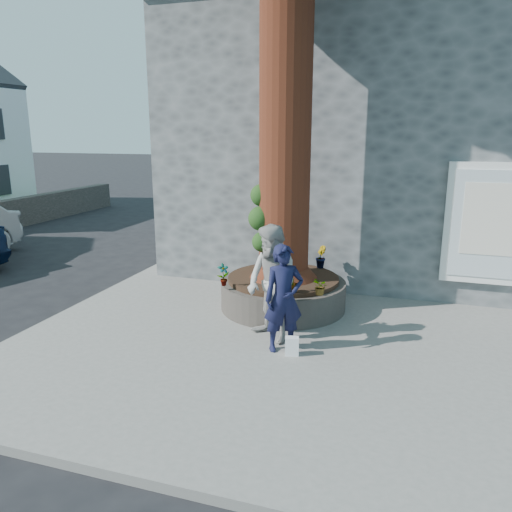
% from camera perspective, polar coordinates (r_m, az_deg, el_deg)
% --- Properties ---
extents(ground, '(120.00, 120.00, 0.00)m').
position_cam_1_polar(ground, '(7.95, -6.40, -10.76)').
color(ground, black).
rests_on(ground, ground).
extents(pavement, '(9.00, 8.00, 0.12)m').
position_cam_1_polar(pavement, '(8.37, 5.99, -8.97)').
color(pavement, slate).
rests_on(pavement, ground).
extents(yellow_line, '(0.10, 30.00, 0.01)m').
position_cam_1_polar(yellow_line, '(10.25, -19.87, -5.72)').
color(yellow_line, yellow).
rests_on(yellow_line, ground).
extents(stone_shop, '(10.30, 8.30, 6.30)m').
position_cam_1_polar(stone_shop, '(13.76, 16.07, 12.85)').
color(stone_shop, '#4C4F51').
rests_on(stone_shop, ground).
extents(planter, '(2.30, 2.30, 0.60)m').
position_cam_1_polar(planter, '(9.31, 3.11, -4.19)').
color(planter, black).
rests_on(planter, pavement).
extents(man, '(0.71, 0.63, 1.62)m').
position_cam_1_polar(man, '(7.39, 3.18, -4.86)').
color(man, black).
rests_on(man, pavement).
extents(woman, '(1.13, 1.08, 1.84)m').
position_cam_1_polar(woman, '(7.70, 1.83, -3.21)').
color(woman, '#9E9C98').
rests_on(woman, pavement).
extents(shopping_bag, '(0.22, 0.17, 0.28)m').
position_cam_1_polar(shopping_bag, '(7.46, 4.12, -10.23)').
color(shopping_bag, white).
rests_on(shopping_bag, pavement).
extents(plant_a, '(0.25, 0.24, 0.39)m').
position_cam_1_polar(plant_a, '(8.64, -3.76, -2.15)').
color(plant_a, gray).
rests_on(plant_a, planter).
extents(plant_b, '(0.28, 0.29, 0.43)m').
position_cam_1_polar(plant_b, '(9.85, 7.38, -0.08)').
color(plant_b, gray).
rests_on(plant_b, planter).
extents(plant_c, '(0.23, 0.23, 0.36)m').
position_cam_1_polar(plant_c, '(8.29, 4.16, -2.98)').
color(plant_c, gray).
rests_on(plant_c, planter).
extents(plant_d, '(0.34, 0.34, 0.29)m').
position_cam_1_polar(plant_d, '(8.22, 7.39, -3.50)').
color(plant_d, gray).
rests_on(plant_d, planter).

